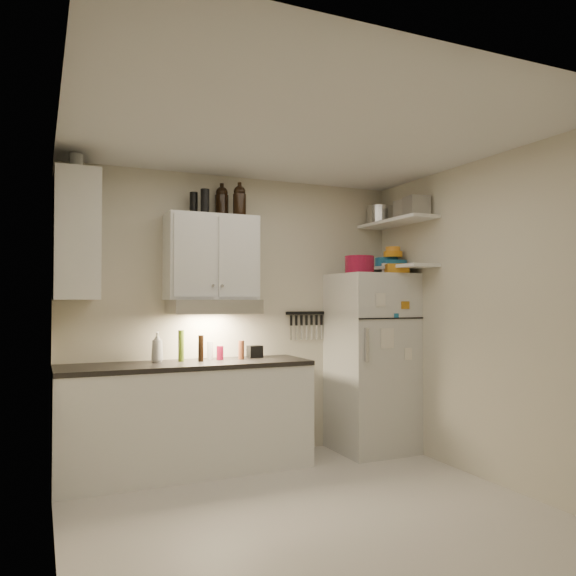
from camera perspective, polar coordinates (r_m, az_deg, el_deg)
name	(u,v)px	position (r m, az deg, el deg)	size (l,w,h in m)	color
floor	(308,513)	(4.13, 2.07, -21.86)	(3.20, 3.00, 0.02)	beige
ceiling	(308,133)	(4.04, 2.03, 15.51)	(3.20, 3.00, 0.02)	silver
back_wall	(237,316)	(5.27, -5.20, -2.83)	(3.20, 0.02, 2.60)	beige
left_wall	(55,325)	(3.48, -22.56, -3.54)	(0.02, 3.00, 2.60)	beige
right_wall	(487,318)	(4.80, 19.60, -2.91)	(0.02, 3.00, 2.60)	beige
base_cabinet	(187,420)	(4.92, -10.25, -13.03)	(2.10, 0.60, 0.88)	white
countertop	(187,365)	(4.84, -10.23, -7.69)	(2.10, 0.62, 0.04)	black
upper_cabinet	(211,257)	(5.02, -7.78, 3.09)	(0.80, 0.33, 0.75)	white
side_cabinet	(76,236)	(4.71, -20.73, 4.98)	(0.33, 0.55, 1.00)	white
range_hood	(213,307)	(4.95, -7.59, -1.88)	(0.76, 0.46, 0.12)	silver
fridge	(371,362)	(5.53, 8.47, -7.43)	(0.70, 0.68, 1.70)	silver
shelf_hi	(396,222)	(5.55, 10.94, 6.59)	(0.30, 0.95, 0.03)	white
shelf_lo	(396,268)	(5.50, 10.96, 2.05)	(0.30, 0.95, 0.03)	white
knife_strip	(306,313)	(5.51, 1.80, -2.56)	(0.42, 0.02, 0.03)	black
dutch_oven	(359,264)	(5.27, 7.27, 2.38)	(0.27, 0.27, 0.16)	maroon
book_stack	(396,269)	(5.38, 10.93, 1.93)	(0.20, 0.25, 0.08)	#B67416
spice_jar	(385,269)	(5.46, 9.82, 1.96)	(0.06, 0.06, 0.10)	silver
stock_pot	(380,216)	(5.84, 9.33, 7.27)	(0.26, 0.26, 0.19)	silver
tin_a	(406,211)	(5.56, 11.90, 7.71)	(0.19, 0.17, 0.19)	#AAAAAD
tin_b	(417,207)	(5.37, 12.93, 8.04)	(0.19, 0.19, 0.19)	#AAAAAD
bowl_teal	(387,262)	(5.66, 9.99, 2.57)	(0.23, 0.23, 0.09)	#195F8B
bowl_orange	(393,254)	(5.58, 10.61, 3.38)	(0.18, 0.18, 0.06)	orange
bowl_yellow	(393,249)	(5.59, 10.61, 3.89)	(0.14, 0.14, 0.05)	orange
plates	(395,263)	(5.56, 10.79, 2.47)	(0.23, 0.23, 0.06)	#195F8B
growler_a	(222,202)	(5.19, -6.74, 8.71)	(0.12, 0.12, 0.29)	black
growler_b	(240,200)	(5.09, -4.95, 8.86)	(0.12, 0.12, 0.28)	black
thermos_a	(205,202)	(5.04, -8.43, 8.66)	(0.08, 0.08, 0.22)	black
thermos_b	(194,204)	(5.10, -9.56, 8.44)	(0.07, 0.07, 0.20)	black
side_jar	(76,163)	(4.79, -20.72, 11.79)	(0.11, 0.11, 0.14)	silver
soap_bottle	(157,345)	(4.90, -13.14, -5.67)	(0.11, 0.11, 0.29)	white
pepper_mill	(241,350)	(5.03, -4.77, -6.30)	(0.05, 0.05, 0.17)	brown
oil_bottle	(181,346)	(4.93, -10.80, -5.78)	(0.05, 0.05, 0.27)	#53701C
vinegar_bottle	(201,348)	(4.89, -8.85, -6.07)	(0.05, 0.05, 0.23)	black
clear_bottle	(210,350)	(5.05, -7.93, -6.30)	(0.05, 0.05, 0.16)	silver
red_jar	(220,353)	(5.01, -6.93, -6.56)	(0.06, 0.06, 0.12)	maroon
caddy	(255,352)	(5.17, -3.39, -6.47)	(0.13, 0.09, 0.11)	black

